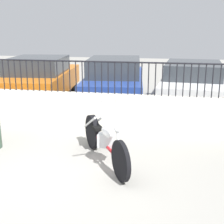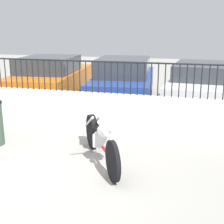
% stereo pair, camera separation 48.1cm
% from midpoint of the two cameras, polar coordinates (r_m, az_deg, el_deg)
% --- Properties ---
extents(ground_plane, '(40.00, 40.00, 0.00)m').
position_cam_midpoint_polar(ground_plane, '(5.38, -13.41, -11.37)').
color(ground_plane, gray).
extents(low_wall, '(8.32, 0.18, 0.90)m').
position_cam_midpoint_polar(low_wall, '(7.36, -6.03, 0.04)').
color(low_wall, beige).
rests_on(low_wall, ground_plane).
extents(fence_railing, '(8.32, 0.04, 0.74)m').
position_cam_midpoint_polar(fence_railing, '(7.17, -6.24, 7.24)').
color(fence_railing, black).
rests_on(fence_railing, low_wall).
extents(motorcycle_red, '(1.23, 1.92, 1.32)m').
position_cam_midpoint_polar(motorcycle_red, '(5.70, -4.10, -4.96)').
color(motorcycle_red, black).
rests_on(motorcycle_red, ground_plane).
extents(car_orange, '(2.36, 4.62, 1.41)m').
position_cam_midpoint_polar(car_orange, '(10.89, -14.27, 6.05)').
color(car_orange, black).
rests_on(car_orange, ground_plane).
extents(car_blue, '(2.15, 4.42, 1.45)m').
position_cam_midpoint_polar(car_blue, '(9.92, -0.91, 5.72)').
color(car_blue, black).
rests_on(car_blue, ground_plane).
extents(car_white, '(2.03, 4.52, 1.37)m').
position_cam_midpoint_polar(car_white, '(9.73, 13.12, 4.99)').
color(car_white, black).
rests_on(car_white, ground_plane).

